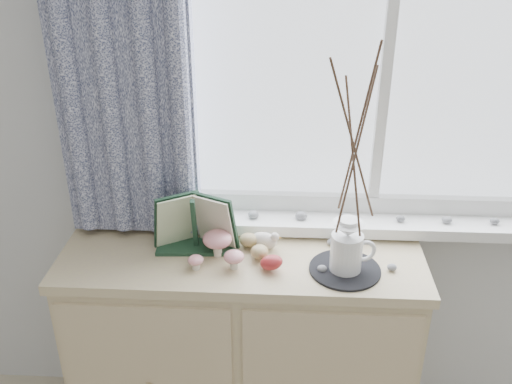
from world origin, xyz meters
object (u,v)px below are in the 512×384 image
(twig_pitcher, at_px, (356,143))
(botanical_book, at_px, (194,226))
(toadstool_cluster, at_px, (219,246))
(sideboard, at_px, (243,351))

(twig_pitcher, bearing_deg, botanical_book, 159.40)
(toadstool_cluster, bearing_deg, twig_pitcher, -5.64)
(sideboard, height_order, twig_pitcher, twig_pitcher)
(toadstool_cluster, bearing_deg, botanical_book, 158.21)
(sideboard, distance_m, botanical_book, 0.55)
(botanical_book, relative_size, toadstool_cluster, 1.68)
(toadstool_cluster, distance_m, twig_pitcher, 0.55)
(sideboard, height_order, botanical_book, botanical_book)
(sideboard, xyz_separation_m, toadstool_cluster, (-0.07, -0.04, 0.48))
(toadstool_cluster, xyz_separation_m, twig_pitcher, (0.40, -0.04, 0.38))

